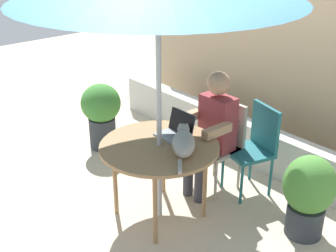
# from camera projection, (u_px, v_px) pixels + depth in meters

# --- Properties ---
(ground_plane) EXTENTS (14.00, 14.00, 0.00)m
(ground_plane) POSITION_uv_depth(u_px,v_px,m) (160.00, 214.00, 4.19)
(ground_plane) COLOR beige
(fence_back) EXTENTS (5.04, 0.08, 2.00)m
(fence_back) POSITION_uv_depth(u_px,v_px,m) (301.00, 68.00, 5.00)
(fence_back) COLOR tan
(fence_back) RESTS_ON ground
(planter_wall_low) EXTENTS (4.54, 0.20, 0.47)m
(planter_wall_low) POSITION_uv_depth(u_px,v_px,m) (259.00, 146.00, 4.94)
(planter_wall_low) COLOR beige
(planter_wall_low) RESTS_ON ground
(patio_table) EXTENTS (1.05, 1.05, 0.73)m
(patio_table) POSITION_uv_depth(u_px,v_px,m) (159.00, 151.00, 3.91)
(patio_table) COLOR #9E754C
(patio_table) RESTS_ON ground
(chair_occupied) EXTENTS (0.40, 0.40, 0.90)m
(chair_occupied) POSITION_uv_depth(u_px,v_px,m) (222.00, 138.00, 4.46)
(chair_occupied) COLOR #B2A899
(chair_occupied) RESTS_ON ground
(chair_empty) EXTENTS (0.49, 0.49, 0.90)m
(chair_empty) POSITION_uv_depth(u_px,v_px,m) (256.00, 142.00, 4.37)
(chair_empty) COLOR #1E606B
(chair_empty) RESTS_ON ground
(person_seated) EXTENTS (0.48, 0.48, 1.24)m
(person_seated) POSITION_uv_depth(u_px,v_px,m) (212.00, 127.00, 4.29)
(person_seated) COLOR maroon
(person_seated) RESTS_ON ground
(laptop) EXTENTS (0.30, 0.25, 0.21)m
(laptop) POSITION_uv_depth(u_px,v_px,m) (178.00, 129.00, 4.04)
(laptop) COLOR gray
(laptop) RESTS_ON patio_table
(cat) EXTENTS (0.49, 0.49, 0.17)m
(cat) POSITION_uv_depth(u_px,v_px,m) (184.00, 142.00, 3.75)
(cat) COLOR gray
(cat) RESTS_ON patio_table
(potted_plant_near_fence) EXTENTS (0.45, 0.45, 0.75)m
(potted_plant_near_fence) POSITION_uv_depth(u_px,v_px,m) (308.00, 193.00, 3.77)
(potted_plant_near_fence) COLOR #33383D
(potted_plant_near_fence) RESTS_ON ground
(potted_plant_by_chair) EXTENTS (0.47, 0.47, 0.79)m
(potted_plant_by_chair) POSITION_uv_depth(u_px,v_px,m) (101.00, 111.00, 5.27)
(potted_plant_by_chair) COLOR #33383D
(potted_plant_by_chair) RESTS_ON ground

